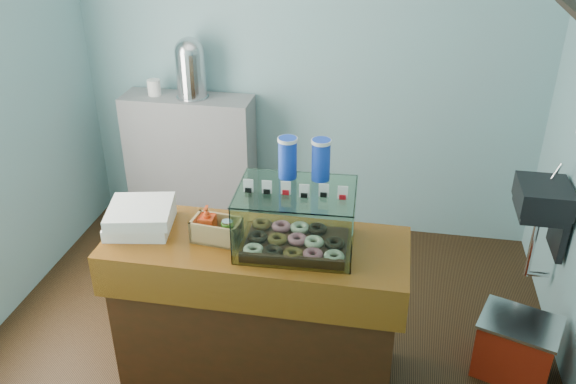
% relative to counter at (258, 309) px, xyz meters
% --- Properties ---
extents(ground, '(3.50, 3.50, 0.00)m').
position_rel_counter_xyz_m(ground, '(0.00, 0.25, -0.46)').
color(ground, black).
rests_on(ground, ground).
extents(room_shell, '(3.54, 3.04, 2.82)m').
position_rel_counter_xyz_m(room_shell, '(0.03, 0.26, 1.25)').
color(room_shell, '#82BABD').
rests_on(room_shell, ground).
extents(counter, '(1.60, 0.60, 0.90)m').
position_rel_counter_xyz_m(counter, '(0.00, 0.00, 0.00)').
color(counter, '#3E1B0B').
rests_on(counter, ground).
extents(back_shelf, '(1.00, 0.32, 1.10)m').
position_rel_counter_xyz_m(back_shelf, '(-0.90, 1.57, 0.09)').
color(back_shelf, gray).
rests_on(back_shelf, ground).
extents(display_case, '(0.61, 0.46, 0.54)m').
position_rel_counter_xyz_m(display_case, '(0.21, 0.03, 0.62)').
color(display_case, '#361A10').
rests_on(display_case, counter).
extents(condiment_crate, '(0.26, 0.18, 0.19)m').
position_rel_counter_xyz_m(condiment_crate, '(-0.22, -0.01, 0.51)').
color(condiment_crate, tan).
rests_on(condiment_crate, counter).
extents(pastry_boxes, '(0.40, 0.40, 0.13)m').
position_rel_counter_xyz_m(pastry_boxes, '(-0.64, 0.03, 0.51)').
color(pastry_boxes, white).
rests_on(pastry_boxes, counter).
extents(coffee_urn, '(0.25, 0.25, 0.46)m').
position_rel_counter_xyz_m(coffee_urn, '(-0.85, 1.57, 0.88)').
color(coffee_urn, silver).
rests_on(coffee_urn, back_shelf).
extents(red_cooler, '(0.52, 0.45, 0.38)m').
position_rel_counter_xyz_m(red_cooler, '(1.46, 0.25, -0.27)').
color(red_cooler, '#B6220E').
rests_on(red_cooler, ground).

